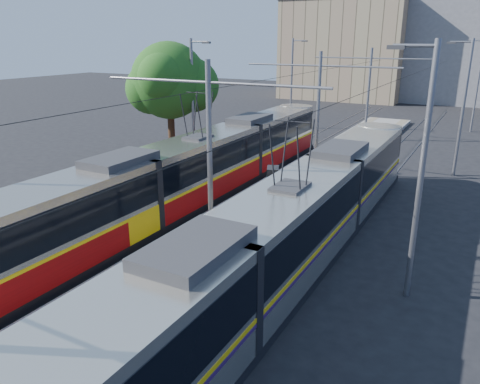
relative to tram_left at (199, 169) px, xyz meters
The scene contains 13 objects.
ground 13.25m from the tram_left, 74.09° to the right, with size 160.00×160.00×0.00m, color black.
platform 5.87m from the tram_left, 50.50° to the left, with size 4.00×50.00×0.30m, color gray.
tactile_strip_left 5.07m from the tram_left, 63.79° to the left, with size 0.70×50.00×0.01m, color gray.
tactile_strip_right 6.82m from the tram_left, 40.85° to the left, with size 0.70×50.00×0.01m, color gray.
rails 5.91m from the tram_left, 50.50° to the left, with size 8.71×70.00×0.03m.
tram_left is the anchor object (origin of this frame).
tram_right 9.01m from the tram_left, 36.91° to the right, with size 2.43×27.96×5.50m.
catenary 4.82m from the tram_left, 22.90° to the left, with size 9.20×70.00×7.00m.
street_lamps 9.44m from the tram_left, 66.72° to the left, with size 15.18×38.22×8.00m.
shelter 4.21m from the tram_left, ahead, with size 0.90×1.08×2.06m.
tree 8.98m from the tram_left, 133.25° to the left, with size 5.40×4.99×7.85m.
building_left 48.05m from the tram_left, 97.69° to the left, with size 16.32×12.24×13.21m.
building_centre 52.57m from the tram_left, 79.41° to the left, with size 18.36×14.28×14.86m.
Camera 1 is at (9.15, -6.45, 8.00)m, focal length 35.00 mm.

